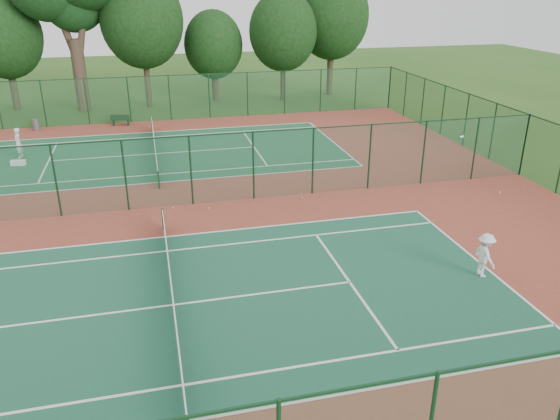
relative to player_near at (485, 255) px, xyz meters
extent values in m
plane|color=#2D551A|center=(-11.38, 9.72, -0.88)|extent=(120.00, 120.00, 0.00)
cube|color=brown|center=(-11.38, 9.72, -0.87)|extent=(40.00, 36.00, 0.01)
cube|color=#1B563C|center=(-11.38, 0.72, -0.86)|extent=(23.77, 10.97, 0.01)
cube|color=#1C5933|center=(-11.38, 18.72, -0.86)|extent=(23.77, 10.97, 0.01)
cube|color=#1C5431|center=(-11.38, 27.72, 0.87)|extent=(40.00, 0.02, 3.50)
cube|color=#14381E|center=(-11.38, 27.72, 2.58)|extent=(40.00, 0.05, 0.05)
cube|color=#163D22|center=(-11.38, -8.28, 2.58)|extent=(40.00, 0.05, 0.05)
cube|color=#174526|center=(8.62, 9.72, 0.87)|extent=(0.02, 36.00, 3.50)
cube|color=#14371B|center=(8.62, 9.72, 2.58)|extent=(0.05, 36.00, 0.05)
cube|color=#194B32|center=(-11.38, 9.72, 0.87)|extent=(40.00, 0.02, 3.50)
cube|color=#12321B|center=(-11.38, 9.72, 2.58)|extent=(40.00, 0.05, 0.05)
cylinder|color=#13361A|center=(-11.38, 7.12, -0.39)|extent=(0.10, 0.10, 0.97)
cube|color=black|center=(-11.38, 0.72, -0.39)|extent=(0.02, 12.80, 0.85)
cube|color=silver|center=(-11.38, 0.72, 0.04)|extent=(0.04, 12.80, 0.06)
cylinder|color=#163E23|center=(-11.38, 12.32, -0.39)|extent=(0.10, 0.10, 0.97)
cylinder|color=#163E23|center=(-11.38, 25.12, -0.39)|extent=(0.10, 0.10, 0.97)
cube|color=black|center=(-11.38, 18.72, -0.39)|extent=(0.02, 12.80, 0.85)
cube|color=white|center=(-11.38, 18.72, 0.04)|extent=(0.04, 12.80, 0.06)
imported|color=silver|center=(0.00, 0.00, 0.00)|extent=(0.68, 1.13, 1.71)
imported|color=silver|center=(-19.57, 19.88, 0.08)|extent=(0.53, 0.74, 1.87)
cylinder|color=slate|center=(-19.67, 26.81, -0.44)|extent=(0.62, 0.62, 0.85)
cube|color=black|center=(-14.22, 26.97, -0.65)|extent=(0.16, 0.38, 0.42)
cube|color=black|center=(-13.12, 26.73, -0.65)|extent=(0.16, 0.38, 0.42)
cube|color=black|center=(-13.67, 26.85, -0.42)|extent=(1.46, 0.69, 0.05)
cube|color=black|center=(-13.71, 26.67, -0.21)|extent=(1.38, 0.35, 0.42)
cube|color=white|center=(-19.41, 18.30, -0.71)|extent=(0.87, 0.43, 0.31)
sphere|color=#A4C22D|center=(-4.40, 9.16, -0.83)|extent=(0.07, 0.07, 0.07)
sphere|color=yellow|center=(-9.17, 8.90, -0.83)|extent=(0.07, 0.07, 0.07)
sphere|color=#D3F538|center=(-10.87, 9.36, -0.83)|extent=(0.07, 0.07, 0.07)
cylinder|color=#3D2B21|center=(-16.77, 33.00, 2.03)|extent=(1.07, 1.07, 5.81)
cylinder|color=#3D2B21|center=(-17.64, 33.29, 6.39)|extent=(1.97, 0.58, 5.78)
cylinder|color=#3D2B21|center=(-15.90, 32.81, 6.68)|extent=(1.84, 0.54, 6.27)
sphere|color=black|center=(-16.58, 33.77, 7.84)|extent=(5.04, 5.04, 5.04)
camera|label=1|loc=(-11.61, -15.56, 9.40)|focal=35.00mm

